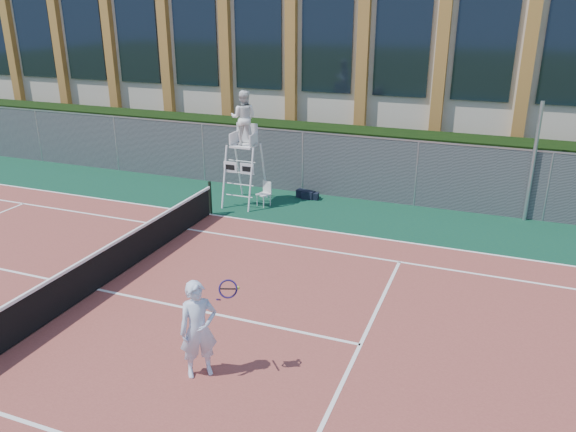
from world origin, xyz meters
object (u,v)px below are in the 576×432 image
(umpire_chair, at_px, (244,121))
(plastic_chair, at_px, (265,192))
(steel_pole, at_px, (533,163))
(tennis_player, at_px, (199,329))

(umpire_chair, height_order, plastic_chair, umpire_chair)
(steel_pole, distance_m, tennis_player, 12.05)
(umpire_chair, bearing_deg, steel_pole, 10.48)
(plastic_chair, bearing_deg, steel_pole, 11.67)
(umpire_chair, relative_size, plastic_chair, 4.65)
(steel_pole, xyz_separation_m, plastic_chair, (-8.16, -1.69, -1.37))
(steel_pole, bearing_deg, plastic_chair, -168.33)
(steel_pole, xyz_separation_m, tennis_player, (-5.56, -10.65, -0.90))
(tennis_player, bearing_deg, umpire_chair, 110.40)
(tennis_player, bearing_deg, plastic_chair, 106.17)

